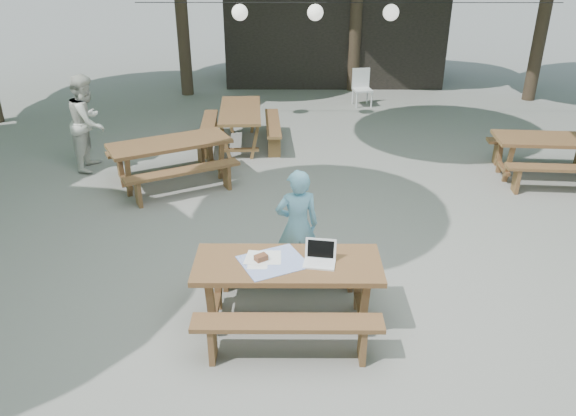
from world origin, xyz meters
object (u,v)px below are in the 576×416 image
Objects in this scene: picnic_table_nw at (171,162)px; plastic_chair at (362,95)px; main_picnic_table at (288,291)px; second_person at (88,122)px; woman at (297,226)px.

picnic_table_nw is 6.24m from plastic_chair.
main_picnic_table is 4.35m from picnic_table_nw.
woman is at bearing -134.27° from second_person.
main_picnic_table is 0.94m from woman.
woman is 5.26m from second_person.
main_picnic_table is 1.38× the size of woman.
plastic_chair reaches higher than main_picnic_table.
woman is at bearing -111.54° from plastic_chair.
picnic_table_nw is (-2.01, 3.85, 0.00)m from main_picnic_table.
second_person reaches higher than woman.
woman is at bearing -82.44° from picnic_table_nw.
plastic_chair is (3.83, 4.92, -0.13)m from picnic_table_nw.
woman is at bearing 82.76° from main_picnic_table.
picnic_table_nw is at bearing -113.86° from second_person.
woman reaches higher than main_picnic_table.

